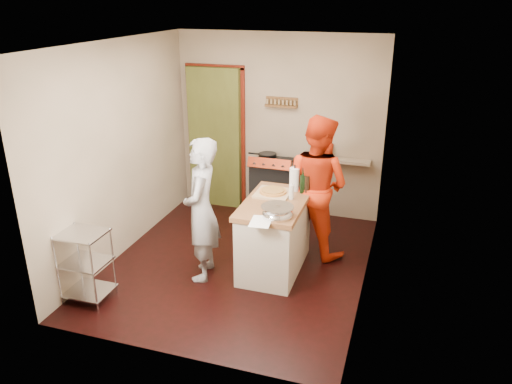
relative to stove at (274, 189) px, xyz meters
The scene contains 10 objects.
floor 1.49m from the stove, 91.94° to the right, with size 3.50×3.50×0.00m, color black.
back_wall 1.03m from the stove, 152.49° to the left, with size 3.00×0.44×2.60m.
left_wall 2.27m from the stove, 137.40° to the right, with size 0.04×3.50×2.60m, color tan.
right_wall 2.20m from the stove, 44.44° to the right, with size 0.04×3.50×2.60m, color tan.
ceiling 2.59m from the stove, 91.94° to the right, with size 3.00×3.50×0.02m, color white.
stove is the anchor object (origin of this frame).
wire_shelving 2.94m from the stove, 116.85° to the right, with size 0.48×0.40×0.80m.
island 1.45m from the stove, 74.14° to the right, with size 0.68×1.31×1.18m.
person_stripe 1.87m from the stove, 100.88° to the right, with size 0.60×0.40×1.65m, color #B3B3B8.
person_red 1.18m from the stove, 46.51° to the right, with size 0.86×0.67×1.76m, color red.
Camera 1 is at (1.83, -5.02, 3.07)m, focal length 35.00 mm.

